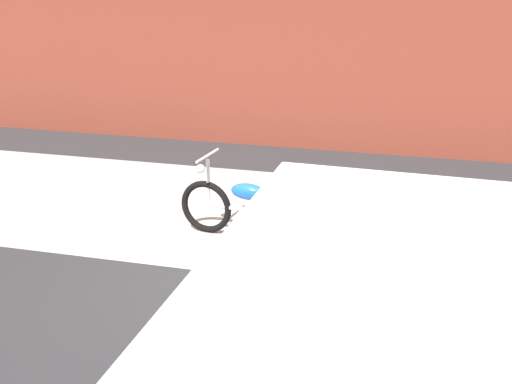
# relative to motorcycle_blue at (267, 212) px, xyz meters

# --- Properties ---
(ground_plane) EXTENTS (80.00, 80.00, 0.00)m
(ground_plane) POSITION_rel_motorcycle_blue_xyz_m (0.20, -0.91, -0.40)
(ground_plane) COLOR #2D2D30
(sidewalk_slab) EXTENTS (36.00, 3.50, 0.01)m
(sidewalk_slab) POSITION_rel_motorcycle_blue_xyz_m (0.20, 0.84, -0.40)
(sidewalk_slab) COLOR #B2ADA3
(sidewalk_slab) RESTS_ON ground
(motorcycle_blue) EXTENTS (2.00, 0.63, 1.03)m
(motorcycle_blue) POSITION_rel_motorcycle_blue_xyz_m (0.00, 0.00, 0.00)
(motorcycle_blue) COLOR black
(motorcycle_blue) RESTS_ON ground
(fire_hydrant) EXTENTS (0.22, 0.22, 0.84)m
(fire_hydrant) POSITION_rel_motorcycle_blue_xyz_m (2.66, -0.33, 0.03)
(fire_hydrant) COLOR red
(fire_hydrant) RESTS_ON ground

